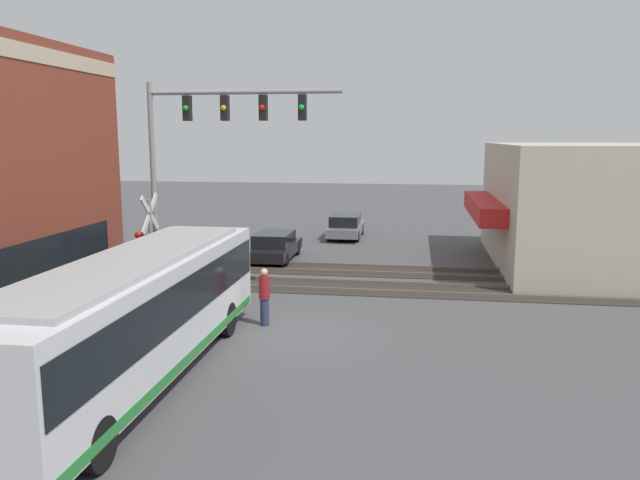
# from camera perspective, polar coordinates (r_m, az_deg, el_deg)

# --- Properties ---
(ground_plane) EXTENTS (120.00, 120.00, 0.00)m
(ground_plane) POSITION_cam_1_polar(r_m,az_deg,el_deg) (19.02, -3.21, -8.51)
(ground_plane) COLOR #4C4C4F
(shop_building) EXTENTS (12.07, 10.36, 5.52)m
(shop_building) POSITION_cam_1_polar(r_m,az_deg,el_deg) (30.88, 24.22, 2.87)
(shop_building) COLOR beige
(shop_building) RESTS_ON ground
(city_bus) EXTENTS (11.70, 2.59, 3.05)m
(city_bus) POSITION_cam_1_polar(r_m,az_deg,el_deg) (15.66, -16.59, -6.41)
(city_bus) COLOR silver
(city_bus) RESTS_ON ground
(traffic_signal_gantry) EXTENTS (0.42, 7.16, 7.81)m
(traffic_signal_gantry) POSITION_cam_1_polar(r_m,az_deg,el_deg) (23.25, -10.17, 9.29)
(traffic_signal_gantry) COLOR gray
(traffic_signal_gantry) RESTS_ON ground
(crossing_signal) EXTENTS (1.41, 1.18, 3.81)m
(crossing_signal) POSITION_cam_1_polar(r_m,az_deg,el_deg) (23.52, -15.23, 0.41)
(crossing_signal) COLOR gray
(crossing_signal) RESTS_ON ground
(rail_track_near) EXTENTS (2.60, 60.00, 0.15)m
(rail_track_near) POSITION_cam_1_polar(r_m,az_deg,el_deg) (24.69, -0.33, -4.20)
(rail_track_near) COLOR #332D28
(rail_track_near) RESTS_ON ground
(rail_track_far) EXTENTS (2.60, 60.00, 0.15)m
(rail_track_far) POSITION_cam_1_polar(r_m,az_deg,el_deg) (27.78, 0.72, -2.66)
(rail_track_far) COLOR #332D28
(rail_track_far) RESTS_ON ground
(parked_car_black) EXTENTS (4.59, 1.82, 1.36)m
(parked_car_black) POSITION_cam_1_polar(r_m,az_deg,el_deg) (29.83, -4.15, -0.64)
(parked_car_black) COLOR black
(parked_car_black) RESTS_ON ground
(parked_car_grey) EXTENTS (4.47, 1.82, 1.37)m
(parked_car_grey) POSITION_cam_1_polar(r_m,az_deg,el_deg) (36.33, 2.35, 1.21)
(parked_car_grey) COLOR slate
(parked_car_grey) RESTS_ON ground
(pedestrian_near_bus) EXTENTS (0.34, 0.34, 1.82)m
(pedestrian_near_bus) POSITION_cam_1_polar(r_m,az_deg,el_deg) (19.59, -5.11, -5.15)
(pedestrian_near_bus) COLOR #2D3351
(pedestrian_near_bus) RESTS_ON ground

